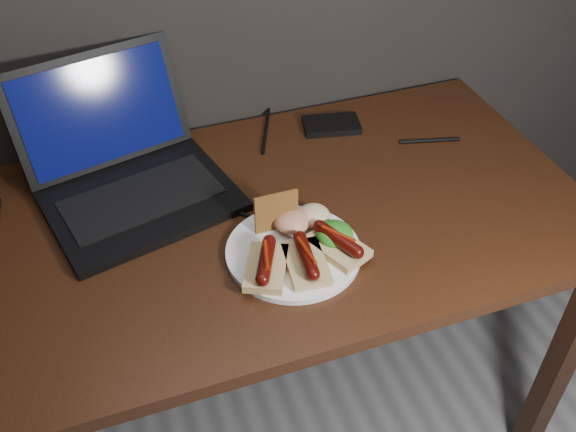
# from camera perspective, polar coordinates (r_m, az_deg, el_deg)

# --- Properties ---
(desk) EXTENTS (1.40, 0.70, 0.75)m
(desk) POSITION_cam_1_polar(r_m,az_deg,el_deg) (1.33, -3.72, -3.21)
(desk) COLOR #361C0D
(desk) RESTS_ON ground
(laptop) EXTENTS (0.44, 0.44, 0.25)m
(laptop) POSITION_cam_1_polar(r_m,az_deg,el_deg) (1.36, -14.12, 4.06)
(laptop) COLOR black
(laptop) RESTS_ON desk
(hard_drive) EXTENTS (0.14, 0.10, 0.02)m
(hard_drive) POSITION_cam_1_polar(r_m,az_deg,el_deg) (1.53, 3.88, 8.08)
(hard_drive) COLOR black
(hard_drive) RESTS_ON desk
(desk_cables) EXTENTS (1.02, 0.41, 0.01)m
(desk_cables) POSITION_cam_1_polar(r_m,az_deg,el_deg) (1.39, -5.88, 3.88)
(desk_cables) COLOR black
(desk_cables) RESTS_ON desk
(plate) EXTENTS (0.26, 0.26, 0.01)m
(plate) POSITION_cam_1_polar(r_m,az_deg,el_deg) (1.20, 0.48, -3.20)
(plate) COLOR silver
(plate) RESTS_ON desk
(bread_sausage_left) EXTENTS (0.11, 0.13, 0.04)m
(bread_sausage_left) POSITION_cam_1_polar(r_m,az_deg,el_deg) (1.14, -1.96, -4.31)
(bread_sausage_left) COLOR #D0B97A
(bread_sausage_left) RESTS_ON plate
(bread_sausage_center) EXTENTS (0.08, 0.12, 0.04)m
(bread_sausage_center) POSITION_cam_1_polar(r_m,az_deg,el_deg) (1.15, 1.62, -3.93)
(bread_sausage_center) COLOR #D0B97A
(bread_sausage_center) RESTS_ON plate
(bread_sausage_right) EXTENTS (0.11, 0.13, 0.04)m
(bread_sausage_right) POSITION_cam_1_polar(r_m,az_deg,el_deg) (1.18, 4.43, -2.45)
(bread_sausage_right) COLOR #D0B97A
(bread_sausage_right) RESTS_ON plate
(crispbread) EXTENTS (0.09, 0.01, 0.08)m
(crispbread) POSITION_cam_1_polar(r_m,az_deg,el_deg) (1.21, -1.05, 0.38)
(crispbread) COLOR #9C662B
(crispbread) RESTS_ON plate
(salad_greens) EXTENTS (0.07, 0.07, 0.04)m
(salad_greens) POSITION_cam_1_polar(r_m,az_deg,el_deg) (1.20, 4.16, -1.60)
(salad_greens) COLOR #115611
(salad_greens) RESTS_ON plate
(salsa_mound) EXTENTS (0.07, 0.07, 0.04)m
(salsa_mound) POSITION_cam_1_polar(r_m,az_deg,el_deg) (1.22, 0.37, -0.39)
(salsa_mound) COLOR maroon
(salsa_mound) RESTS_ON plate
(coleslaw_mound) EXTENTS (0.06, 0.06, 0.04)m
(coleslaw_mound) POSITION_cam_1_polar(r_m,az_deg,el_deg) (1.24, 2.29, 0.04)
(coleslaw_mound) COLOR beige
(coleslaw_mound) RESTS_ON plate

